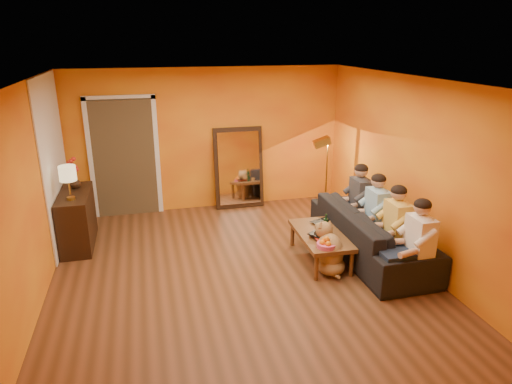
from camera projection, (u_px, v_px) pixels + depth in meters
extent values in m
cube|color=brown|center=(240.00, 274.00, 6.28)|extent=(5.00, 5.50, 0.00)
cube|color=white|center=(238.00, 81.00, 5.44)|extent=(5.00, 5.50, 0.00)
cube|color=orange|center=(208.00, 140.00, 8.38)|extent=(5.00, 0.00, 2.60)
cube|color=orange|center=(28.00, 200.00, 5.28)|extent=(0.00, 5.50, 2.60)
cube|color=orange|center=(412.00, 171.00, 6.44)|extent=(0.00, 5.50, 2.60)
cube|color=white|center=(54.00, 162.00, 6.89)|extent=(0.02, 1.90, 2.58)
cube|color=#3F2D19|center=(125.00, 157.00, 8.19)|extent=(1.06, 0.30, 2.10)
cube|color=white|center=(91.00, 161.00, 7.95)|extent=(0.08, 0.06, 2.20)
cube|color=white|center=(157.00, 157.00, 8.21)|extent=(0.08, 0.06, 2.20)
cube|color=white|center=(119.00, 97.00, 7.73)|extent=(1.22, 0.06, 0.08)
cube|color=black|center=(239.00, 168.00, 8.57)|extent=(0.92, 0.27, 1.51)
cube|color=white|center=(239.00, 168.00, 8.54)|extent=(0.78, 0.21, 1.35)
cube|color=black|center=(77.00, 219.00, 7.05)|extent=(0.44, 1.18, 0.85)
imported|color=black|center=(371.00, 232.00, 6.73)|extent=(2.45, 0.96, 0.72)
cylinder|color=black|center=(326.00, 224.00, 6.47)|extent=(0.07, 0.07, 0.31)
imported|color=#B27F3F|center=(325.00, 226.00, 6.68)|extent=(0.11, 0.11, 0.09)
imported|color=black|center=(323.00, 222.00, 6.91)|extent=(0.41, 0.34, 0.03)
imported|color=black|center=(314.00, 239.00, 6.32)|extent=(0.24, 0.30, 0.02)
imported|color=red|center=(314.00, 238.00, 6.33)|extent=(0.20, 0.28, 0.02)
imported|color=black|center=(314.00, 237.00, 6.30)|extent=(0.29, 0.31, 0.02)
imported|color=black|center=(75.00, 182.00, 7.11)|extent=(0.18, 0.18, 0.19)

